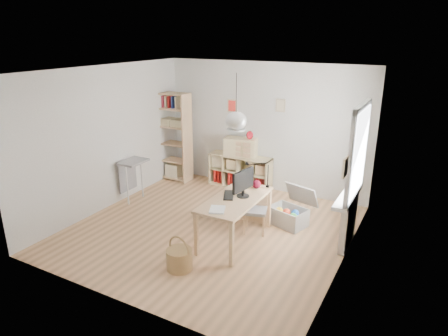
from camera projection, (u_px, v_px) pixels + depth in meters
The scene contains 20 objects.
ground at pixel (211, 229), 6.95m from camera, with size 4.50×4.50×0.00m, color tan.
room_shell at pixel (236, 121), 5.93m from camera, with size 4.50×4.50×4.50m.
window_unit at pixel (359, 153), 5.94m from camera, with size 0.07×1.16×1.46m.
radiator at pixel (349, 222), 6.33m from camera, with size 0.10×0.80×0.80m, color white.
windowsill at pixel (348, 196), 6.21m from camera, with size 0.22×1.20×0.06m, color white.
desk at pixel (235, 204), 6.36m from camera, with size 0.70×1.50×0.75m.
cube_shelf at pixel (240, 173), 8.80m from camera, with size 1.40×0.38×0.72m.
tall_bookshelf at pixel (173, 133), 9.02m from camera, with size 0.80×0.38×2.00m.
side_table at pixel (131, 169), 7.95m from camera, with size 0.40×0.55×0.85m.
chair at pixel (256, 207), 6.77m from camera, with size 0.46×0.46×0.76m.
wicker_basket at pixel (179, 258), 5.73m from camera, with size 0.38×0.38×0.52m.
storage_chest at pixel (291, 213), 7.08m from camera, with size 0.80×0.86×0.66m.
monitor at pixel (243, 182), 6.32m from camera, with size 0.20×0.51×0.44m.
keyboard at pixel (229, 195), 6.43m from camera, with size 0.15×0.40×0.02m, color black.
task_lamp at pixel (256, 170), 6.72m from camera, with size 0.41×0.15×0.43m.
yarn_ball at pixel (257, 184), 6.72m from camera, with size 0.15×0.15×0.15m, color #550B19.
paper_tray at pixel (217, 210), 5.89m from camera, with size 0.22×0.27×0.03m, color white.
drawer_chest at pixel (241, 147), 8.55m from camera, with size 0.69×0.32×0.39m, color beige.
red_vase at pixel (250, 135), 8.36m from camera, with size 0.15×0.15×0.18m, color maroon.
potted_plant at pixel (353, 177), 6.45m from camera, with size 0.30×0.26×0.33m, color #305821.
Camera 1 is at (3.19, -5.36, 3.25)m, focal length 32.00 mm.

